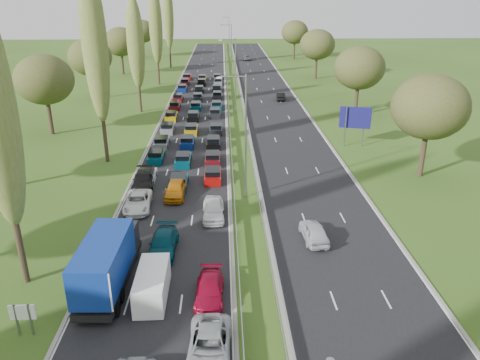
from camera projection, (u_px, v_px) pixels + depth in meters
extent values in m
plane|color=#324917|center=(235.00, 109.00, 80.57)|extent=(260.00, 260.00, 0.00)
cube|color=black|center=(197.00, 106.00, 82.66)|extent=(10.50, 215.00, 0.04)
cube|color=black|center=(273.00, 106.00, 83.12)|extent=(10.50, 215.00, 0.04)
cube|color=gray|center=(228.00, 103.00, 82.64)|extent=(0.06, 215.00, 0.32)
cube|color=gray|center=(241.00, 103.00, 82.72)|extent=(0.06, 215.00, 0.32)
cylinder|color=gray|center=(246.00, 139.00, 44.04)|extent=(0.18, 0.18, 12.00)
cylinder|color=gray|center=(236.00, 76.00, 76.47)|extent=(0.18, 0.18, 12.00)
cylinder|color=gray|center=(231.00, 51.00, 108.91)|extent=(0.18, 0.18, 12.00)
cylinder|color=gray|center=(229.00, 37.00, 141.34)|extent=(0.18, 0.18, 12.00)
cylinder|color=#2D2116|center=(18.00, 236.00, 31.42)|extent=(0.44, 0.44, 7.20)
cylinder|color=#2D2116|center=(104.00, 129.00, 54.46)|extent=(0.44, 0.44, 7.92)
ellipsoid|color=#59642B|center=(94.00, 43.00, 50.83)|extent=(2.80, 2.80, 17.60)
cylinder|color=#2D2116|center=(140.00, 93.00, 77.89)|extent=(0.44, 0.44, 6.48)
ellipsoid|color=#59642B|center=(136.00, 43.00, 74.93)|extent=(2.80, 2.80, 14.40)
cylinder|color=#2D2116|center=(158.00, 68.00, 100.93)|extent=(0.44, 0.44, 7.20)
ellipsoid|color=#59642B|center=(156.00, 25.00, 97.63)|extent=(2.80, 2.80, 16.00)
cylinder|color=#2D2116|center=(170.00, 52.00, 123.96)|extent=(0.44, 0.44, 7.92)
ellipsoid|color=#59642B|center=(168.00, 13.00, 120.34)|extent=(2.80, 2.80, 17.60)
cylinder|color=#2D2116|center=(50.00, 117.00, 65.80)|extent=(0.56, 0.56, 4.84)
ellipsoid|color=#38471E|center=(44.00, 80.00, 63.82)|extent=(8.00, 8.00, 6.80)
cylinder|color=#2D2116|center=(93.00, 86.00, 88.04)|extent=(0.56, 0.56, 4.84)
ellipsoid|color=#38471E|center=(90.00, 57.00, 86.06)|extent=(8.00, 8.00, 6.80)
cylinder|color=#2D2116|center=(123.00, 64.00, 113.99)|extent=(0.56, 0.56, 4.84)
ellipsoid|color=#38471E|center=(121.00, 42.00, 112.01)|extent=(8.00, 8.00, 6.80)
cylinder|color=#2D2116|center=(143.00, 49.00, 143.64)|extent=(0.56, 0.56, 4.84)
ellipsoid|color=#38471E|center=(142.00, 31.00, 141.67)|extent=(8.00, 8.00, 6.80)
cylinder|color=#2D2116|center=(423.00, 155.00, 50.67)|extent=(0.56, 0.56, 4.84)
ellipsoid|color=#38471E|center=(430.00, 107.00, 48.69)|extent=(8.00, 8.00, 6.80)
cylinder|color=#2D2116|center=(356.00, 101.00, 75.69)|extent=(0.56, 0.56, 4.84)
ellipsoid|color=#38471E|center=(359.00, 68.00, 73.72)|extent=(8.00, 8.00, 6.80)
cylinder|color=#2D2116|center=(316.00, 68.00, 108.13)|extent=(0.56, 0.56, 4.84)
ellipsoid|color=#38471E|center=(317.00, 45.00, 106.15)|extent=(8.00, 8.00, 6.80)
cylinder|color=#2D2116|center=(294.00, 50.00, 140.56)|extent=(0.56, 0.56, 4.84)
ellipsoid|color=#38471E|center=(295.00, 32.00, 138.58)|extent=(8.00, 8.00, 6.80)
cube|color=silver|center=(147.00, 178.00, 49.80)|extent=(1.75, 4.00, 0.80)
cube|color=#053F4C|center=(156.00, 157.00, 56.00)|extent=(1.75, 4.00, 0.80)
cube|color=slate|center=(162.00, 143.00, 61.06)|extent=(1.75, 4.00, 0.80)
cube|color=slate|center=(168.00, 129.00, 67.44)|extent=(1.75, 4.00, 0.80)
cube|color=#BF990C|center=(171.00, 117.00, 73.95)|extent=(1.75, 4.00, 0.80)
cube|color=#590F14|center=(175.00, 107.00, 80.66)|extent=(1.75, 4.00, 0.80)
cube|color=#590F14|center=(178.00, 99.00, 86.61)|extent=(1.75, 4.00, 0.80)
cube|color=navy|center=(183.00, 89.00, 95.26)|extent=(1.75, 4.00, 0.80)
cube|color=#590F14|center=(185.00, 83.00, 101.70)|extent=(1.75, 4.00, 0.80)
cube|color=#A50C0A|center=(187.00, 78.00, 107.59)|extent=(1.75, 4.00, 0.80)
cube|color=#053F4C|center=(179.00, 183.00, 48.34)|extent=(1.75, 4.00, 0.80)
cube|color=#053F4C|center=(183.00, 161.00, 54.85)|extent=(1.75, 4.00, 0.80)
cube|color=navy|center=(188.00, 143.00, 61.39)|extent=(1.75, 4.00, 0.80)
cube|color=#BF990C|center=(191.00, 130.00, 66.76)|extent=(1.75, 4.00, 0.80)
cube|color=black|center=(193.00, 117.00, 73.84)|extent=(1.75, 4.00, 0.80)
cube|color=#053F4C|center=(196.00, 107.00, 80.34)|extent=(1.75, 4.00, 0.80)
cube|color=black|center=(198.00, 98.00, 87.18)|extent=(1.75, 4.00, 0.80)
cube|color=black|center=(199.00, 90.00, 93.90)|extent=(1.75, 4.00, 0.80)
cube|color=black|center=(202.00, 83.00, 101.47)|extent=(1.75, 4.00, 0.80)
cube|color=#BF990C|center=(202.00, 79.00, 106.31)|extent=(1.75, 4.00, 0.80)
cube|color=#A50C0A|center=(213.00, 176.00, 50.17)|extent=(1.75, 4.00, 0.80)
cube|color=#590F14|center=(213.00, 159.00, 55.21)|extent=(1.75, 4.00, 0.80)
cube|color=black|center=(213.00, 143.00, 61.07)|extent=(1.75, 4.00, 0.80)
cube|color=black|center=(216.00, 130.00, 66.97)|extent=(1.75, 4.00, 0.80)
cube|color=black|center=(215.00, 114.00, 75.87)|extent=(1.75, 4.00, 0.80)
cube|color=#053F4C|center=(217.00, 106.00, 80.83)|extent=(1.75, 4.00, 0.80)
cube|color=black|center=(217.00, 96.00, 88.70)|extent=(1.75, 4.00, 0.80)
cube|color=black|center=(217.00, 89.00, 94.95)|extent=(1.75, 4.00, 0.80)
cube|color=slate|center=(218.00, 82.00, 102.06)|extent=(1.75, 4.00, 0.80)
cube|color=black|center=(217.00, 78.00, 107.42)|extent=(1.75, 4.00, 0.80)
imported|color=white|center=(138.00, 202.00, 43.42)|extent=(2.62, 5.23, 1.42)
imported|color=black|center=(144.00, 180.00, 48.39)|extent=(2.41, 5.29, 1.50)
imported|color=#053C4B|center=(163.00, 243.00, 36.20)|extent=(2.19, 5.07, 1.45)
imported|color=#C5740D|center=(176.00, 189.00, 45.98)|extent=(2.11, 4.77, 1.59)
imported|color=#A0A4A9|center=(209.00, 346.00, 25.73)|extent=(2.60, 5.27, 1.44)
imported|color=maroon|center=(210.00, 290.00, 30.65)|extent=(1.99, 4.58, 1.31)
imported|color=white|center=(213.00, 209.00, 41.70)|extent=(1.99, 4.76, 1.61)
imported|color=silver|center=(314.00, 232.00, 37.93)|extent=(2.07, 4.53, 1.50)
imported|color=black|center=(281.00, 96.00, 87.37)|extent=(1.83, 4.46, 1.44)
imported|color=slate|center=(247.00, 58.00, 138.48)|extent=(2.32, 4.89, 1.35)
cube|color=black|center=(110.00, 276.00, 32.14)|extent=(2.48, 9.29, 0.50)
cube|color=navy|center=(104.00, 261.00, 30.39)|extent=(2.58, 7.02, 2.72)
cube|color=silver|center=(90.00, 293.00, 27.17)|extent=(2.52, 0.06, 2.62)
cube|color=black|center=(120.00, 240.00, 35.07)|extent=(2.52, 2.27, 2.20)
cylinder|color=black|center=(121.00, 252.00, 35.40)|extent=(2.17, 1.00, 1.00)
cylinder|color=black|center=(98.00, 310.00, 29.02)|extent=(2.17, 1.00, 1.00)
cube|color=white|center=(152.00, 285.00, 30.62)|extent=(1.92, 4.81, 1.92)
cube|color=black|center=(156.00, 268.00, 32.62)|extent=(1.88, 0.77, 1.54)
cylinder|color=black|center=(144.00, 280.00, 32.27)|extent=(0.24, 0.65, 0.65)
cylinder|color=black|center=(163.00, 308.00, 29.48)|extent=(0.24, 0.65, 0.65)
cylinder|color=gray|center=(17.00, 320.00, 27.27)|extent=(0.16, 0.16, 2.10)
cylinder|color=gray|center=(31.00, 320.00, 27.30)|extent=(0.16, 0.16, 2.10)
cube|color=white|center=(22.00, 312.00, 27.08)|extent=(1.50, 0.14, 1.00)
cylinder|color=gray|center=(345.00, 127.00, 60.51)|extent=(0.16, 0.16, 5.20)
cylinder|color=gray|center=(364.00, 127.00, 60.59)|extent=(0.16, 0.16, 5.20)
cube|color=navy|center=(355.00, 118.00, 60.10)|extent=(3.90, 1.09, 2.80)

